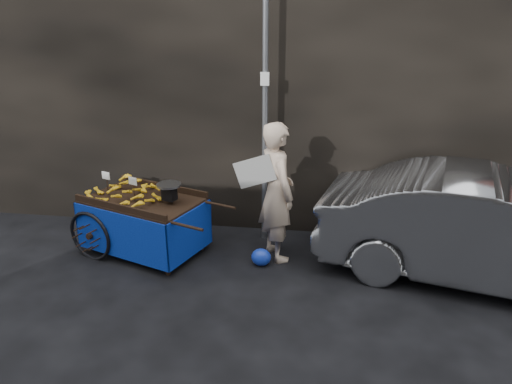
% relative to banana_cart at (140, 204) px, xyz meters
% --- Properties ---
extents(ground, '(80.00, 80.00, 0.00)m').
position_rel_banana_cart_xyz_m(ground, '(1.37, -0.62, -0.73)').
color(ground, black).
rests_on(ground, ground).
extents(building_wall, '(13.50, 2.00, 5.00)m').
position_rel_banana_cart_xyz_m(building_wall, '(1.76, 1.98, 1.77)').
color(building_wall, black).
rests_on(building_wall, ground).
extents(street_pole, '(0.12, 0.10, 4.00)m').
position_rel_banana_cart_xyz_m(street_pole, '(1.67, 0.68, 1.28)').
color(street_pole, slate).
rests_on(street_pole, ground).
extents(banana_cart, '(2.37, 1.65, 1.18)m').
position_rel_banana_cart_xyz_m(banana_cart, '(0.00, 0.00, 0.00)').
color(banana_cart, black).
rests_on(banana_cart, ground).
extents(vendor, '(0.95, 0.84, 1.94)m').
position_rel_banana_cart_xyz_m(vendor, '(1.91, 0.11, 0.24)').
color(vendor, '#CCB198').
rests_on(vendor, ground).
extents(plastic_bag, '(0.27, 0.22, 0.24)m').
position_rel_banana_cart_xyz_m(plastic_bag, '(1.74, -0.19, -0.61)').
color(plastic_bag, '#1936BF').
rests_on(plastic_bag, ground).
extents(parked_car, '(4.48, 2.42, 1.40)m').
position_rel_banana_cart_xyz_m(parked_car, '(4.64, -0.15, -0.03)').
color(parked_car, '#AEB0B5').
rests_on(parked_car, ground).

